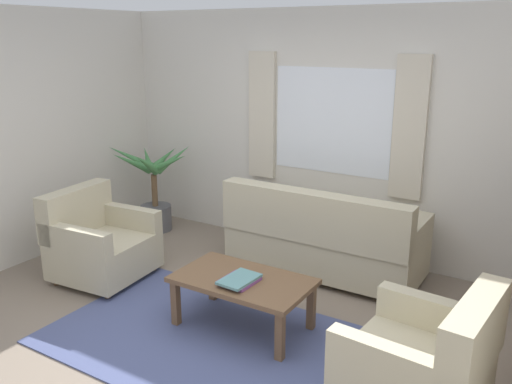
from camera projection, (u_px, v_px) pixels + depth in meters
name	position (u px, v px, depth m)	size (l,w,h in m)	color
ground_plane	(211.00, 341.00, 4.24)	(6.24, 6.24, 0.00)	gray
wall_back	(333.00, 135.00, 5.73)	(5.32, 0.12, 2.60)	silver
window_with_curtains	(331.00, 122.00, 5.62)	(1.98, 0.07, 1.40)	white
area_rug	(211.00, 340.00, 4.24)	(2.55, 1.64, 0.01)	#4C5684
couch	(322.00, 240.00, 5.33)	(1.90, 0.82, 0.92)	#BCB293
armchair_left	(99.00, 243.00, 5.28)	(0.88, 0.90, 0.88)	#BCB293
armchair_right	(424.00, 366.00, 3.31)	(0.89, 0.91, 0.88)	#BCB293
coffee_table	(243.00, 285.00, 4.34)	(1.10, 0.64, 0.44)	brown
book_stack_on_table	(239.00, 280.00, 4.24)	(0.27, 0.35, 0.05)	#7F478C
potted_plant	(154.00, 192.00, 6.54)	(1.08, 0.99, 1.09)	#56565B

